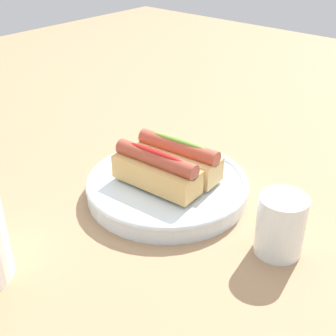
% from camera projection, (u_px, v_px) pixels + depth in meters
% --- Properties ---
extents(ground_plane, '(2.40, 2.40, 0.00)m').
position_uv_depth(ground_plane, '(173.00, 191.00, 0.80)').
color(ground_plane, '#9E7A56').
extents(serving_bowl, '(0.27, 0.27, 0.03)m').
position_uv_depth(serving_bowl, '(168.00, 186.00, 0.78)').
color(serving_bowl, silver).
rests_on(serving_bowl, ground_plane).
extents(hotdog_front, '(0.15, 0.06, 0.06)m').
position_uv_depth(hotdog_front, '(178.00, 158.00, 0.77)').
color(hotdog_front, '#DBB270').
rests_on(hotdog_front, serving_bowl).
extents(hotdog_back, '(0.15, 0.06, 0.06)m').
position_uv_depth(hotdog_back, '(157.00, 170.00, 0.74)').
color(hotdog_back, tan).
rests_on(hotdog_back, serving_bowl).
extents(water_glass, '(0.07, 0.07, 0.09)m').
position_uv_depth(water_glass, '(280.00, 227.00, 0.64)').
color(water_glass, white).
rests_on(water_glass, ground_plane).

